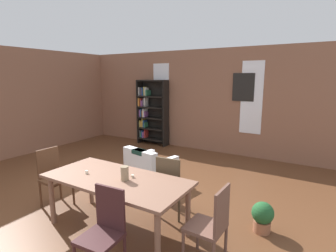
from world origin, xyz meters
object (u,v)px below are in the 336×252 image
(vase_on_table, at_px, (125,173))
(bookshelf_tall, at_px, (151,112))
(dining_chair_head_right, at_px, (212,224))
(dining_chair_head_left, at_px, (53,175))
(dining_table, at_px, (116,183))
(potted_plant_by_shelf, at_px, (263,216))
(dining_chair_far_right, at_px, (171,184))
(dining_chair_near_right, at_px, (104,229))
(armchair_white, at_px, (151,170))

(vase_on_table, height_order, bookshelf_tall, bookshelf_tall)
(dining_chair_head_right, bearing_deg, dining_chair_head_left, 179.87)
(dining_table, bearing_deg, dining_chair_head_right, -0.10)
(dining_table, xyz_separation_m, potted_plant_by_shelf, (1.74, 0.98, -0.45))
(dining_chair_far_right, bearing_deg, dining_chair_near_right, -90.45)
(dining_chair_near_right, relative_size, bookshelf_tall, 0.47)
(dining_chair_near_right, xyz_separation_m, bookshelf_tall, (-2.78, 4.85, 0.51))
(dining_chair_far_right, relative_size, dining_chair_near_right, 1.00)
(vase_on_table, distance_m, dining_chair_near_right, 0.82)
(vase_on_table, height_order, dining_chair_head_right, dining_chair_head_right)
(dining_chair_head_right, height_order, armchair_white, dining_chair_head_right)
(vase_on_table, height_order, potted_plant_by_shelf, vase_on_table)
(dining_table, xyz_separation_m, bookshelf_tall, (-2.33, 4.16, 0.35))
(vase_on_table, relative_size, dining_chair_head_left, 0.20)
(dining_table, xyz_separation_m, dining_chair_head_right, (1.38, -0.00, -0.16))
(dining_chair_head_left, xyz_separation_m, dining_chair_head_right, (2.77, -0.01, 0.00))
(dining_chair_far_right, distance_m, dining_chair_near_right, 1.38)
(armchair_white, bearing_deg, dining_chair_head_right, -39.25)
(bookshelf_tall, xyz_separation_m, potted_plant_by_shelf, (4.07, -3.19, -0.80))
(dining_table, bearing_deg, potted_plant_by_shelf, 29.31)
(vase_on_table, relative_size, armchair_white, 0.20)
(vase_on_table, xyz_separation_m, dining_chair_head_right, (1.23, -0.00, -0.34))
(dining_chair_near_right, bearing_deg, bookshelf_tall, 119.78)
(dining_chair_head_left, distance_m, bookshelf_tall, 4.30)
(dining_chair_near_right, relative_size, dining_chair_head_right, 1.00)
(dining_chair_far_right, bearing_deg, dining_chair_head_left, -159.57)
(bookshelf_tall, bearing_deg, dining_chair_near_right, -60.22)
(dining_table, height_order, armchair_white, dining_table)
(dining_chair_head_right, xyz_separation_m, armchair_white, (-1.91, 1.56, -0.23))
(vase_on_table, height_order, dining_chair_head_left, dining_chair_head_left)
(vase_on_table, height_order, armchair_white, vase_on_table)
(dining_table, distance_m, dining_chair_near_right, 0.84)
(dining_chair_near_right, bearing_deg, dining_table, 123.05)
(vase_on_table, distance_m, potted_plant_by_shelf, 1.96)
(dining_chair_head_right, distance_m, armchair_white, 2.47)
(vase_on_table, bearing_deg, armchair_white, 113.65)
(dining_chair_head_left, distance_m, potted_plant_by_shelf, 3.28)
(bookshelf_tall, bearing_deg, armchair_white, -55.32)
(dining_chair_head_right, relative_size, potted_plant_by_shelf, 2.22)
(vase_on_table, xyz_separation_m, potted_plant_by_shelf, (1.58, 0.98, -0.62))
(dining_chair_head_left, xyz_separation_m, potted_plant_by_shelf, (3.12, 0.97, -0.28))
(vase_on_table, bearing_deg, dining_chair_head_left, 179.86)
(dining_chair_near_right, bearing_deg, dining_chair_far_right, 89.55)
(vase_on_table, bearing_deg, dining_chair_near_right, -67.04)
(dining_chair_head_right, bearing_deg, dining_chair_far_right, 143.10)
(dining_table, height_order, vase_on_table, vase_on_table)
(vase_on_table, distance_m, armchair_white, 1.79)
(bookshelf_tall, bearing_deg, dining_chair_far_right, -51.24)
(bookshelf_tall, height_order, armchair_white, bookshelf_tall)
(armchair_white, bearing_deg, vase_on_table, -66.35)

